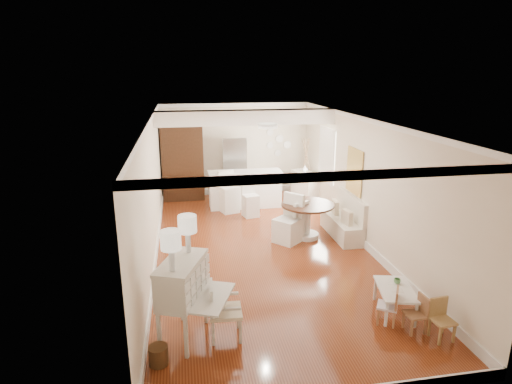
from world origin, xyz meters
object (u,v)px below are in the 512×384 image
object	(u,v)px
wicker_basket	(158,355)
fridge	(246,167)
gustavian_armchair	(226,310)
bar_stool_left	(229,192)
kids_chair_a	(415,314)
slip_chair_near	(288,219)
slip_chair_far	(295,219)
kids_chair_c	(443,320)
secretary_bureau	(183,300)
kids_table	(394,300)
sideboard	(305,186)
breakfast_counter	(245,189)
pantry_cabinet	(183,161)
dining_table	(307,221)
bar_stool_right	(251,199)
kids_chair_b	(387,305)

from	to	relation	value
wicker_basket	fridge	size ratio (longest dim) A/B	0.15
gustavian_armchair	bar_stool_left	distance (m)	5.72
kids_chair_a	gustavian_armchair	bearing A→B (deg)	-100.40
slip_chair_near	slip_chair_far	bearing A→B (deg)	95.78
kids_chair_a	kids_chair_c	world-z (taller)	kids_chair_c
secretary_bureau	wicker_basket	distance (m)	0.80
kids_table	kids_chair_a	world-z (taller)	kids_chair_a
gustavian_armchair	slip_chair_far	world-z (taller)	slip_chair_far
fridge	sideboard	bearing A→B (deg)	-26.49
fridge	sideboard	xyz separation A→B (m)	(1.63, -0.81, -0.46)
slip_chair_near	breakfast_counter	world-z (taller)	slip_chair_near
fridge	slip_chair_far	bearing A→B (deg)	-80.31
wicker_basket	bar_stool_left	bearing A→B (deg)	74.92
kids_chair_c	pantry_cabinet	distance (m)	8.57
kids_chair_c	slip_chair_near	size ratio (longest dim) A/B	0.57
secretary_bureau	kids_chair_c	world-z (taller)	secretary_bureau
secretary_bureau	kids_table	size ratio (longest dim) A/B	1.40
kids_table	slip_chair_far	world-z (taller)	slip_chair_far
gustavian_armchair	dining_table	bearing A→B (deg)	-29.70
slip_chair_far	slip_chair_near	bearing A→B (deg)	18.98
gustavian_armchair	kids_chair_a	distance (m)	2.80
slip_chair_far	kids_chair_c	bearing A→B (deg)	75.95
gustavian_armchair	kids_table	world-z (taller)	gustavian_armchair
slip_chair_near	fridge	xyz separation A→B (m)	(-0.36, 3.78, 0.36)
slip_chair_far	sideboard	distance (m)	2.90
dining_table	breakfast_counter	world-z (taller)	breakfast_counter
kids_chair_c	pantry_cabinet	world-z (taller)	pantry_cabinet
sideboard	bar_stool_right	bearing A→B (deg)	-166.51
secretary_bureau	kids_chair_c	distance (m)	3.73
kids_table	kids_chair_a	xyz separation A→B (m)	(0.06, -0.52, 0.07)
bar_stool_right	pantry_cabinet	xyz separation A→B (m)	(-1.71, 1.95, 0.68)
bar_stool_right	wicker_basket	bearing A→B (deg)	-123.34
gustavian_armchair	slip_chair_near	world-z (taller)	slip_chair_near
wicker_basket	bar_stool_left	distance (m)	6.36
kids_table	sideboard	distance (m)	6.15
dining_table	bar_stool_left	bearing A→B (deg)	125.46
kids_table	slip_chair_far	xyz separation A→B (m)	(-0.72, 3.43, 0.23)
secretary_bureau	wicker_basket	bearing A→B (deg)	-102.02
kids_chair_c	bar_stool_left	size ratio (longest dim) A/B	0.55
kids_chair_c	slip_chair_near	xyz separation A→B (m)	(-1.30, 3.94, 0.24)
pantry_cabinet	breakfast_counter	bearing A→B (deg)	-32.43
wicker_basket	kids_table	size ratio (longest dim) A/B	0.30
kids_chair_b	breakfast_counter	bearing A→B (deg)	-137.65
kids_chair_c	breakfast_counter	distance (m)	6.93
gustavian_armchair	bar_stool_right	xyz separation A→B (m)	(1.21, 5.19, 0.04)
kids_chair_a	fridge	bearing A→B (deg)	-172.59
kids_chair_b	bar_stool_left	xyz separation A→B (m)	(-1.76, 5.76, 0.26)
kids_chair_c	gustavian_armchair	bearing A→B (deg)	163.07
kids_table	bar_stool_left	xyz separation A→B (m)	(-2.02, 5.51, 0.35)
secretary_bureau	bar_stool_right	distance (m)	5.43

